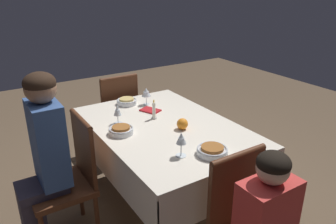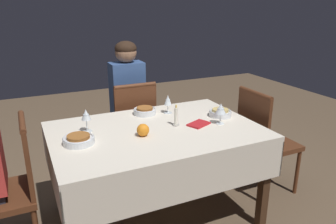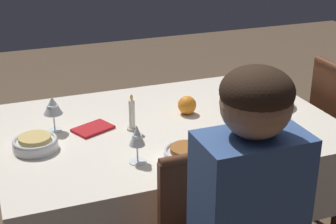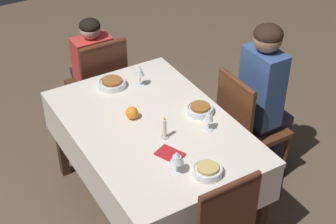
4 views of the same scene
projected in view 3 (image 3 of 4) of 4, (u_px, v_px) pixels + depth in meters
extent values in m
cube|color=silver|center=(167.00, 128.00, 2.22)|extent=(1.44, 0.97, 0.04)
cube|color=silver|center=(135.00, 117.00, 2.69)|extent=(1.44, 0.01, 0.26)
cube|color=silver|center=(214.00, 216.00, 1.86)|extent=(1.44, 0.01, 0.26)
cube|color=silver|center=(304.00, 133.00, 2.51)|extent=(0.01, 0.97, 0.26)
cube|color=#3D2616|center=(248.00, 140.00, 2.93)|extent=(0.06, 0.06, 0.69)
cube|color=#3D2616|center=(13.00, 182.00, 2.51)|extent=(0.06, 0.06, 0.69)
cube|color=#562D19|center=(213.00, 214.00, 1.69)|extent=(0.38, 0.03, 0.45)
cylinder|color=#562D19|center=(215.00, 154.00, 1.60)|extent=(0.37, 0.04, 0.04)
cube|color=#562D19|center=(335.00, 114.00, 2.46)|extent=(0.03, 0.38, 0.45)
cylinder|color=#562D19|center=(305.00, 180.00, 2.80)|extent=(0.03, 0.03, 0.40)
cube|color=#38568E|center=(248.00, 223.00, 1.46)|extent=(0.30, 0.18, 0.55)
sphere|color=#9E7051|center=(256.00, 104.00, 1.32)|extent=(0.19, 0.19, 0.19)
ellipsoid|color=black|center=(257.00, 91.00, 1.30)|extent=(0.19, 0.19, 0.13)
cylinder|color=silver|center=(187.00, 156.00, 1.90)|extent=(0.18, 0.18, 0.04)
torus|color=silver|center=(187.00, 151.00, 1.90)|extent=(0.17, 0.17, 0.01)
cylinder|color=#995B28|center=(187.00, 149.00, 1.89)|extent=(0.13, 0.13, 0.02)
cylinder|color=white|center=(138.00, 161.00, 1.90)|extent=(0.07, 0.07, 0.00)
cylinder|color=white|center=(137.00, 153.00, 1.89)|extent=(0.01, 0.01, 0.07)
cone|color=white|center=(137.00, 135.00, 1.86)|extent=(0.06, 0.06, 0.08)
cylinder|color=white|center=(137.00, 139.00, 1.87)|extent=(0.04, 0.04, 0.04)
cylinder|color=silver|center=(272.00, 102.00, 2.40)|extent=(0.20, 0.20, 0.04)
torus|color=silver|center=(273.00, 98.00, 2.39)|extent=(0.19, 0.19, 0.01)
cylinder|color=#995B28|center=(273.00, 97.00, 2.39)|extent=(0.14, 0.14, 0.02)
cylinder|color=white|center=(276.00, 122.00, 2.23)|extent=(0.07, 0.07, 0.00)
cylinder|color=white|center=(276.00, 113.00, 2.21)|extent=(0.01, 0.01, 0.08)
cone|color=white|center=(278.00, 96.00, 2.18)|extent=(0.06, 0.06, 0.07)
cylinder|color=white|center=(278.00, 99.00, 2.18)|extent=(0.04, 0.04, 0.03)
cylinder|color=silver|center=(36.00, 145.00, 1.99)|extent=(0.17, 0.17, 0.04)
torus|color=silver|center=(35.00, 140.00, 1.98)|extent=(0.17, 0.17, 0.01)
cylinder|color=tan|center=(35.00, 139.00, 1.98)|extent=(0.12, 0.12, 0.02)
cylinder|color=white|center=(55.00, 130.00, 2.15)|extent=(0.06, 0.06, 0.00)
cylinder|color=white|center=(54.00, 122.00, 2.13)|extent=(0.01, 0.01, 0.07)
cone|color=white|center=(53.00, 105.00, 2.10)|extent=(0.08, 0.08, 0.08)
cylinder|color=white|center=(53.00, 109.00, 2.11)|extent=(0.05, 0.05, 0.03)
cylinder|color=beige|center=(132.00, 128.00, 2.16)|extent=(0.05, 0.05, 0.01)
cylinder|color=white|center=(132.00, 114.00, 2.14)|extent=(0.03, 0.03, 0.12)
ellipsoid|color=#F9C64C|center=(131.00, 97.00, 2.11)|extent=(0.01, 0.01, 0.03)
sphere|color=orange|center=(187.00, 105.00, 2.30)|extent=(0.08, 0.08, 0.08)
cube|color=red|center=(93.00, 129.00, 2.16)|extent=(0.19, 0.16, 0.01)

